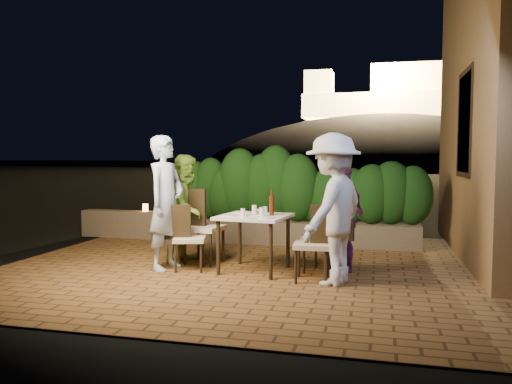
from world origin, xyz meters
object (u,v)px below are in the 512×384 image
(diner_green, at_px, (187,208))
(parapet_lamp, at_px, (145,208))
(chair_right_back, at_px, (323,236))
(diner_purple, at_px, (343,217))
(bowl, at_px, (259,211))
(diner_white, at_px, (333,209))
(beer_bottle, at_px, (272,203))
(dining_table, at_px, (254,243))
(diner_blue, at_px, (166,203))
(chair_right_front, at_px, (312,243))
(chair_left_front, at_px, (190,238))
(chair_left_back, at_px, (204,226))

(diner_green, xyz_separation_m, parapet_lamp, (-1.55, 1.80, -0.21))
(chair_right_back, bearing_deg, diner_purple, -159.58)
(bowl, xyz_separation_m, diner_white, (1.08, -0.73, 0.13))
(diner_white, bearing_deg, diner_green, -88.60)
(beer_bottle, bearing_deg, diner_white, -27.84)
(dining_table, distance_m, diner_purple, 1.22)
(beer_bottle, height_order, bowl, beer_bottle)
(chair_right_back, distance_m, diner_blue, 2.14)
(chair_right_back, bearing_deg, diner_white, 125.92)
(beer_bottle, bearing_deg, chair_right_front, -33.36)
(bowl, height_order, diner_purple, diner_purple)
(chair_right_back, distance_m, diner_purple, 0.37)
(dining_table, xyz_separation_m, parapet_lamp, (-2.65, 2.18, 0.20))
(bowl, bearing_deg, diner_purple, -8.20)
(dining_table, height_order, chair_right_back, chair_right_back)
(chair_right_front, distance_m, diner_blue, 2.06)
(chair_right_back, relative_size, diner_white, 0.53)
(diner_green, bearing_deg, diner_blue, -176.97)
(diner_blue, distance_m, diner_white, 2.27)
(parapet_lamp, bearing_deg, chair_right_back, -29.95)
(bowl, height_order, chair_right_back, chair_right_back)
(diner_blue, bearing_deg, diner_white, -85.92)
(chair_right_back, relative_size, diner_purple, 0.65)
(dining_table, distance_m, chair_left_front, 0.87)
(chair_left_back, bearing_deg, bowl, 7.58)
(dining_table, bearing_deg, chair_left_front, -170.46)
(beer_bottle, bearing_deg, diner_green, 164.97)
(bowl, height_order, diner_white, diner_white)
(diner_green, relative_size, diner_white, 0.86)
(bowl, distance_m, chair_right_back, 0.96)
(dining_table, height_order, diner_blue, diner_blue)
(chair_right_front, distance_m, diner_purple, 0.67)
(bowl, bearing_deg, chair_left_back, 179.71)
(diner_green, bearing_deg, chair_right_front, -98.55)
(dining_table, distance_m, chair_right_back, 0.91)
(diner_blue, height_order, parapet_lamp, diner_blue)
(diner_blue, bearing_deg, dining_table, -71.84)
(chair_right_back, distance_m, diner_white, 0.72)
(chair_right_front, xyz_separation_m, chair_right_back, (0.08, 0.49, 0.01))
(diner_white, bearing_deg, beer_bottle, -96.17)
(dining_table, distance_m, parapet_lamp, 3.43)
(chair_left_front, relative_size, chair_right_back, 0.92)
(chair_right_front, height_order, parapet_lamp, chair_right_front)
(diner_white, xyz_separation_m, diner_purple, (0.08, 0.57, -0.16))
(beer_bottle, relative_size, parapet_lamp, 2.39)
(dining_table, xyz_separation_m, chair_left_front, (-0.86, -0.14, 0.07))
(dining_table, height_order, beer_bottle, beer_bottle)
(dining_table, distance_m, diner_blue, 1.31)
(bowl, height_order, chair_left_back, chair_left_back)
(dining_table, relative_size, parapet_lamp, 6.19)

